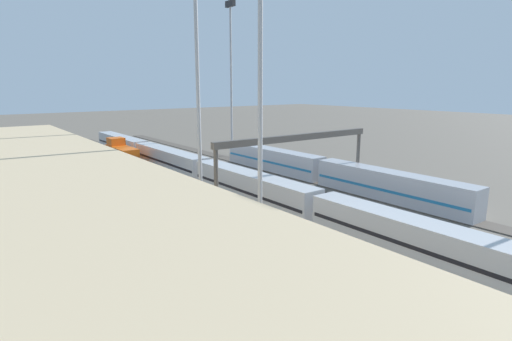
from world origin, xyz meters
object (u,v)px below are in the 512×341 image
object	(u,v)px
train_on_track_3	(241,184)
light_mast_1	(197,42)
light_mast_2	(231,62)
signal_gantry	(297,145)
train_on_track_4	(122,155)
maintenance_shed	(15,263)
light_mast_3	(260,52)
train_on_track_0	(322,171)

from	to	relation	value
train_on_track_3	light_mast_1	size ratio (longest dim) A/B	3.67
light_mast_2	signal_gantry	bearing A→B (deg)	159.34
train_on_track_4	signal_gantry	distance (m)	38.74
light_mast_1	light_mast_2	world-z (taller)	light_mast_2
train_on_track_4	signal_gantry	xyz separation A→B (m)	(-37.05, -10.00, 5.26)
signal_gantry	maintenance_shed	distance (m)	35.29
light_mast_3	maintenance_shed	size ratio (longest dim) A/B	0.47
train_on_track_4	light_mast_1	xyz separation A→B (m)	(-33.43, 2.05, 17.39)
train_on_track_4	train_on_track_3	xyz separation A→B (m)	(-31.68, -5.00, -0.09)
train_on_track_3	light_mast_3	size ratio (longest dim) A/B	4.13
light_mast_3	signal_gantry	world-z (taller)	light_mast_3
light_mast_2	signal_gantry	xyz separation A→B (m)	(-34.48, 13.00, -12.25)
maintenance_shed	signal_gantry	bearing A→B (deg)	-69.29
train_on_track_4	signal_gantry	bearing A→B (deg)	-164.90
train_on_track_3	signal_gantry	size ratio (longest dim) A/B	4.59
train_on_track_4	train_on_track_0	distance (m)	37.79
light_mast_1	light_mast_3	xyz separation A→B (m)	(-12.18, 0.52, -1.89)
train_on_track_3	light_mast_2	distance (m)	38.49
light_mast_1	train_on_track_3	bearing A→B (deg)	-76.03
train_on_track_4	maintenance_shed	size ratio (longest dim) A/B	0.17
train_on_track_4	train_on_track_3	size ratio (longest dim) A/B	0.09
light_mast_2	train_on_track_4	bearing A→B (deg)	83.62
train_on_track_0	light_mast_1	xyz separation A→B (m)	(-1.37, 22.05, 17.55)
train_on_track_4	maintenance_shed	world-z (taller)	maintenance_shed
signal_gantry	maintenance_shed	xyz separation A→B (m)	(-12.45, 32.94, -2.36)
light_mast_1	train_on_track_4	bearing A→B (deg)	-3.50
train_on_track_3	maintenance_shed	world-z (taller)	maintenance_shed
maintenance_shed	train_on_track_4	bearing A→B (deg)	-24.86
train_on_track_0	light_mast_3	distance (m)	30.63
light_mast_3	signal_gantry	distance (m)	18.33
light_mast_2	signal_gantry	world-z (taller)	light_mast_2
train_on_track_3	light_mast_1	world-z (taller)	light_mast_1
light_mast_3	train_on_track_4	bearing A→B (deg)	-3.22
train_on_track_3	light_mast_2	xyz separation A→B (m)	(29.11, -18.00, 17.61)
light_mast_2	maintenance_shed	world-z (taller)	light_mast_2
train_on_track_4	light_mast_2	xyz separation A→B (m)	(-2.57, -23.00, 17.52)
train_on_track_4	light_mast_3	world-z (taller)	light_mast_3
train_on_track_0	signal_gantry	xyz separation A→B (m)	(-4.99, 10.00, 5.42)
signal_gantry	maintenance_shed	bearing A→B (deg)	110.71
light_mast_3	train_on_track_3	bearing A→B (deg)	-28.51
train_on_track_3	train_on_track_0	bearing A→B (deg)	-91.47
train_on_track_3	light_mast_3	xyz separation A→B (m)	(-13.93, 7.57, 15.59)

